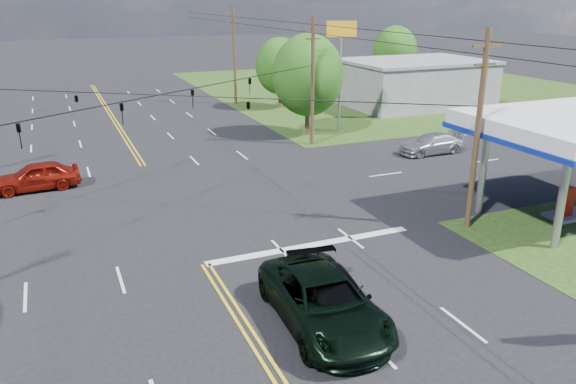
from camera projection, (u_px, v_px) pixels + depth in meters
name	position (u px, v px, depth m)	size (l,w,h in m)	color
ground	(167.00, 204.00, 30.77)	(280.00, 280.00, 0.00)	black
grass_ne	(391.00, 87.00, 71.51)	(46.00, 48.00, 0.03)	#1E3912
stop_bar	(312.00, 245.00, 25.65)	(10.00, 0.50, 0.02)	silver
retail_ne	(414.00, 84.00, 58.50)	(14.00, 10.00, 4.40)	slate
pole_se	(478.00, 130.00, 26.12)	(1.60, 0.28, 9.50)	#3E261A
pole_ne	(313.00, 80.00, 41.78)	(1.60, 0.28, 9.50)	#3E261A
pole_right_far	(234.00, 54.00, 58.22)	(1.60, 0.28, 10.00)	#3E261A
span_wire_signals	(159.00, 95.00, 28.80)	(26.00, 18.00, 1.13)	black
power_lines	(163.00, 46.00, 26.21)	(26.04, 100.00, 0.64)	black
tree_right_a	(308.00, 75.00, 44.77)	(5.70, 5.70, 8.18)	#3E261A
tree_right_b	(280.00, 66.00, 56.34)	(4.94, 4.94, 7.09)	#3E261A
tree_far_r	(395.00, 52.00, 67.91)	(5.32, 5.32, 7.63)	#3E261A
pickup_dkgreen	(324.00, 301.00, 19.17)	(2.99, 6.49, 1.80)	black
suv_black	(334.00, 300.00, 19.42)	(2.29, 5.63, 1.63)	black
sedan_red	(36.00, 176.00, 32.88)	(1.95, 4.85, 1.65)	maroon
sedan_far	(431.00, 144.00, 40.61)	(2.02, 4.96, 1.44)	#A7A8AC
polesign_ne	(341.00, 45.00, 45.26)	(2.46, 0.78, 8.98)	#A5A5AA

